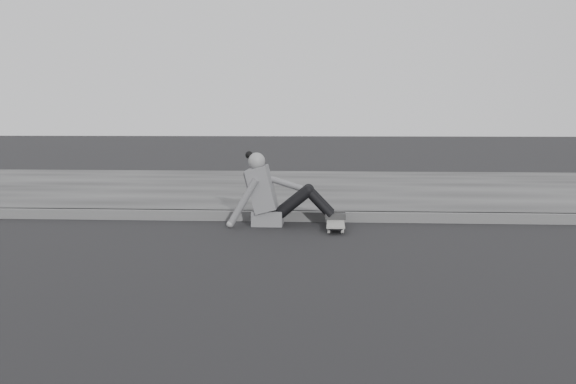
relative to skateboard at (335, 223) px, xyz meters
name	(u,v)px	position (x,y,z in m)	size (l,w,h in m)	color
ground	(538,274)	(1.63, -2.01, -0.07)	(80.00, 80.00, 0.00)	black
curb	(470,218)	(1.63, 0.57, -0.01)	(24.00, 0.16, 0.12)	#4E4E4E
sidewalk	(431,190)	(1.63, 3.59, -0.01)	(24.00, 6.00, 0.12)	#3B3B3B
skateboard	(335,223)	(0.00, 0.00, 0.00)	(0.20, 0.78, 0.09)	#A8A8A2
seated_woman	(273,195)	(-0.73, 0.25, 0.29)	(1.38, 0.46, 0.88)	#5A5A5C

